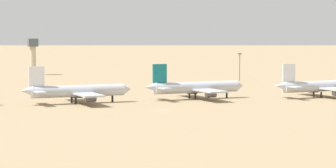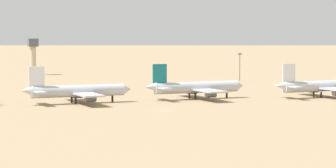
# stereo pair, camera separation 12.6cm
# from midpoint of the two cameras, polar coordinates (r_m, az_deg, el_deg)

# --- Properties ---
(ground) EXTENTS (4000.00, 4000.00, 0.00)m
(ground) POSITION_cam_midpoint_polar(r_m,az_deg,el_deg) (274.02, -0.44, -1.78)
(ground) COLOR #9E8460
(ridge_center) EXTENTS (301.79, 282.56, 80.53)m
(ridge_center) POSITION_cam_midpoint_polar(r_m,az_deg,el_deg) (1338.25, -7.05, 4.72)
(ridge_center) COLOR gray
(ridge_center) RESTS_ON ground
(ridge_east) EXTENTS (251.96, 206.19, 60.89)m
(ridge_east) POSITION_cam_midpoint_polar(r_m,az_deg,el_deg) (1375.65, 7.96, 4.29)
(ridge_east) COLOR gray
(ridge_east) RESTS_ON ground
(parked_jet_white_3) EXTENTS (40.19, 33.83, 13.27)m
(parked_jet_white_3) POSITION_cam_midpoint_polar(r_m,az_deg,el_deg) (297.94, -6.13, -0.48)
(parked_jet_white_3) COLOR silver
(parked_jet_white_3) RESTS_ON ground
(parked_jet_teal_4) EXTENTS (40.24, 33.95, 13.28)m
(parked_jet_teal_4) POSITION_cam_midpoint_polar(r_m,az_deg,el_deg) (312.83, 1.85, -0.23)
(parked_jet_teal_4) COLOR silver
(parked_jet_teal_4) RESTS_ON ground
(parked_jet_white_5) EXTENTS (39.43, 33.35, 13.02)m
(parked_jet_white_5) POSITION_cam_midpoint_polar(r_m,az_deg,el_deg) (324.90, 10.17, -0.14)
(parked_jet_white_5) COLOR silver
(parked_jet_white_5) RESTS_ON ground
(control_tower) EXTENTS (5.20, 5.20, 19.43)m
(control_tower) POSITION_cam_midpoint_polar(r_m,az_deg,el_deg) (459.48, -9.04, 2.07)
(control_tower) COLOR #C6B793
(control_tower) RESTS_ON ground
(light_pole_west) EXTENTS (1.80, 0.50, 13.21)m
(light_pole_west) POSITION_cam_midpoint_polar(r_m,az_deg,el_deg) (410.50, 4.85, 1.30)
(light_pole_west) COLOR #59595E
(light_pole_west) RESTS_ON ground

